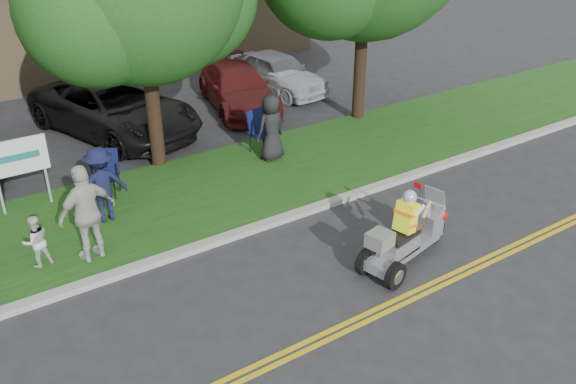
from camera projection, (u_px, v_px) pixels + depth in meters
ground at (304, 322)px, 10.31m from camera, size 120.00×120.00×0.00m
centerline_near at (325, 341)px, 9.88m from camera, size 60.00×0.10×0.01m
centerline_far at (319, 336)px, 9.99m from camera, size 60.00×0.10×0.01m
curb at (218, 240)px, 12.52m from camera, size 60.00×0.25×0.12m
grass_verge at (174, 200)px, 14.11m from camera, size 60.00×4.00×0.10m
commercial_building at (71, 9)px, 24.33m from camera, size 18.00×8.20×4.00m
business_sign at (18, 161)px, 13.14m from camera, size 1.25×0.06×1.75m
trike_scooter at (406, 238)px, 11.63m from camera, size 2.45×1.04×1.61m
lawn_chair_a at (106, 169)px, 14.06m from camera, size 0.78×0.79×1.06m
lawn_chair_b at (259, 128)px, 16.25m from camera, size 0.73×0.75×1.13m
spectator_adult_right at (88, 213)px, 11.44m from camera, size 1.22×0.70×1.96m
spectator_chair_a at (102, 185)px, 12.82m from camera, size 1.09×0.63×1.67m
spectator_chair_b at (271, 128)px, 15.64m from camera, size 0.92×0.67×1.74m
child_right at (36, 241)px, 11.41m from camera, size 0.54×0.43×1.05m
parked_car_mid at (115, 108)px, 17.55m from camera, size 4.13×6.14×1.57m
parked_car_right at (238, 88)px, 19.61m from camera, size 2.93×4.92×1.33m
parked_car_far_right at (278, 72)px, 21.05m from camera, size 2.14×4.25×1.39m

